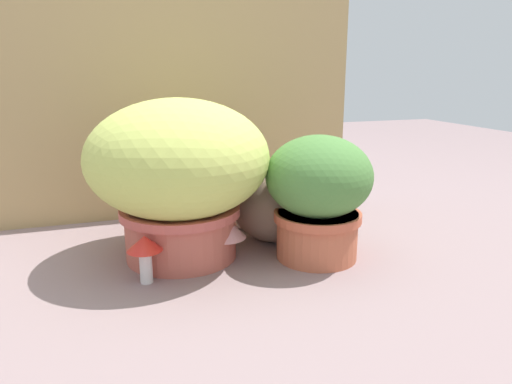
# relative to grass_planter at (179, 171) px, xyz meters

# --- Properties ---
(ground_plane) EXTENTS (6.00, 6.00, 0.00)m
(ground_plane) POSITION_rel_grass_planter_xyz_m (0.11, -0.06, -0.25)
(ground_plane) COLOR gray
(cardboard_backdrop) EXTENTS (1.29, 0.03, 0.82)m
(cardboard_backdrop) POSITION_rel_grass_planter_xyz_m (0.08, 0.42, 0.16)
(cardboard_backdrop) COLOR tan
(cardboard_backdrop) RESTS_ON ground
(grass_planter) EXTENTS (0.50, 0.50, 0.45)m
(grass_planter) POSITION_rel_grass_planter_xyz_m (0.00, 0.00, 0.00)
(grass_planter) COLOR #BA5B4B
(grass_planter) RESTS_ON ground
(leafy_planter) EXTENTS (0.29, 0.29, 0.35)m
(leafy_planter) POSITION_rel_grass_planter_xyz_m (0.36, -0.13, -0.06)
(leafy_planter) COLOR #BC6042
(leafy_planter) RESTS_ON ground
(cat) EXTENTS (0.30, 0.36, 0.32)m
(cat) POSITION_rel_grass_planter_xyz_m (0.29, 0.03, -0.13)
(cat) COLOR #866E5D
(cat) RESTS_ON ground
(mushroom_ornament_pink) EXTENTS (0.12, 0.12, 0.13)m
(mushroom_ornament_pink) POSITION_rel_grass_planter_xyz_m (0.11, -0.07, -0.16)
(mushroom_ornament_pink) COLOR white
(mushroom_ornament_pink) RESTS_ON ground
(mushroom_ornament_red) EXTENTS (0.09, 0.09, 0.12)m
(mushroom_ornament_red) POSITION_rel_grass_planter_xyz_m (-0.11, -0.14, -0.16)
(mushroom_ornament_red) COLOR silver
(mushroom_ornament_red) RESTS_ON ground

